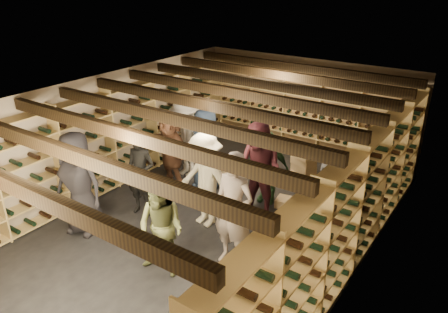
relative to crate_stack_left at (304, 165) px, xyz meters
name	(u,v)px	position (x,y,z in m)	size (l,w,h in m)	color
ground	(210,221)	(-0.66, -2.62, -0.34)	(8.00, 8.00, 0.00)	black
walls	(209,163)	(-0.66, -2.62, 0.86)	(5.52, 8.02, 2.40)	tan
ceiling	(209,97)	(-0.66, -2.62, 2.06)	(5.50, 8.00, 0.01)	beige
ceiling_joists	(209,105)	(-0.66, -2.62, 1.92)	(5.40, 7.12, 0.18)	black
wine_rack_left	(110,139)	(-3.23, -2.62, 0.74)	(0.32, 7.50, 2.15)	tan
wine_rack_right	(350,212)	(1.91, -2.62, 0.74)	(0.32, 7.50, 2.15)	tan
wine_rack_back	(303,114)	(-0.66, 1.21, 0.73)	(4.70, 0.30, 2.15)	tan
crate_stack_left	(304,165)	(0.00, 0.00, 0.00)	(0.59, 0.49, 0.68)	tan
crate_stack_right	(234,176)	(-1.14, -1.07, -0.17)	(0.55, 0.42, 0.34)	tan
crate_loose	(289,203)	(0.32, -1.32, -0.25)	(0.50, 0.33, 0.17)	tan
person_0	(79,183)	(-2.35, -4.14, 0.60)	(0.92, 0.60, 1.88)	black
person_1	(141,174)	(-1.91, -3.10, 0.48)	(0.59, 0.39, 1.63)	black
person_2	(161,229)	(-0.38, -4.23, 0.45)	(0.77, 0.60, 1.58)	#525833
person_3	(204,180)	(-0.70, -2.72, 0.54)	(1.14, 0.65, 1.76)	beige
person_5	(170,149)	(-2.25, -1.87, 0.49)	(1.54, 0.49, 1.66)	brown
person_6	(206,149)	(-1.55, -1.56, 0.54)	(0.86, 0.56, 1.76)	#1E2C43
person_7	(233,212)	(0.38, -3.43, 0.61)	(0.69, 0.46, 1.90)	gray
person_8	(260,171)	(-0.02, -1.94, 0.60)	(0.91, 0.71, 1.88)	#40181F
person_9	(185,138)	(-2.28, -1.32, 0.55)	(1.15, 0.66, 1.78)	#AEA89F
person_10	(267,167)	(-0.20, -1.32, 0.40)	(0.87, 0.36, 1.48)	#264827
person_12	(329,208)	(1.52, -2.42, 0.57)	(0.89, 0.58, 1.82)	#343439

